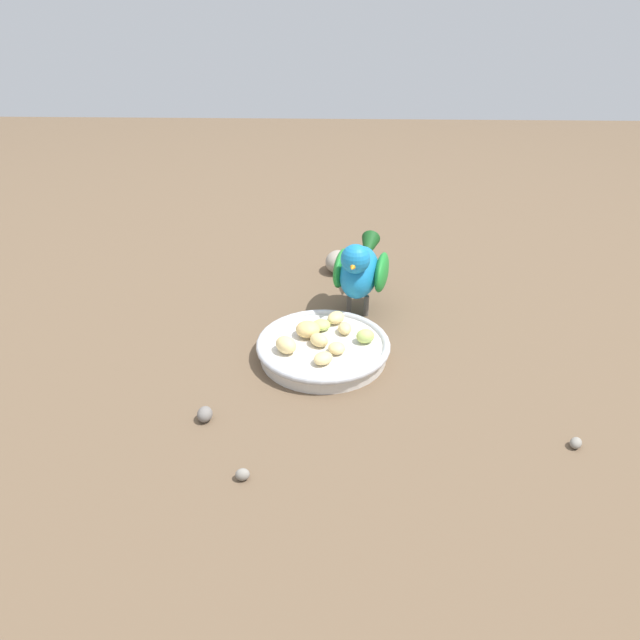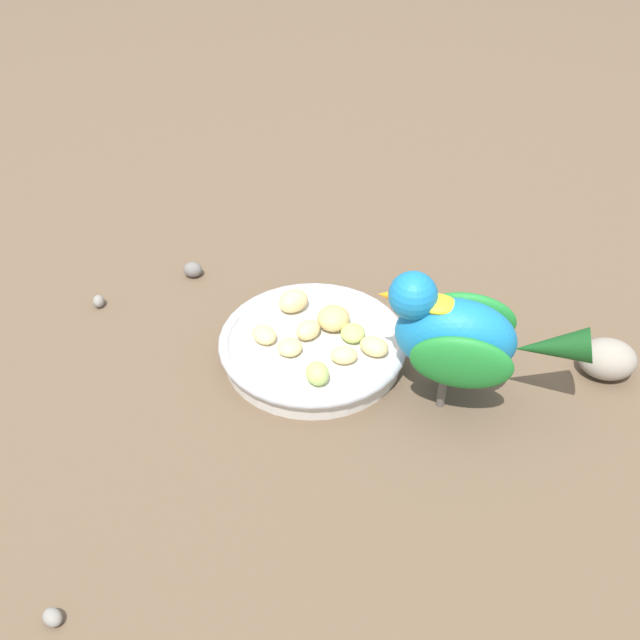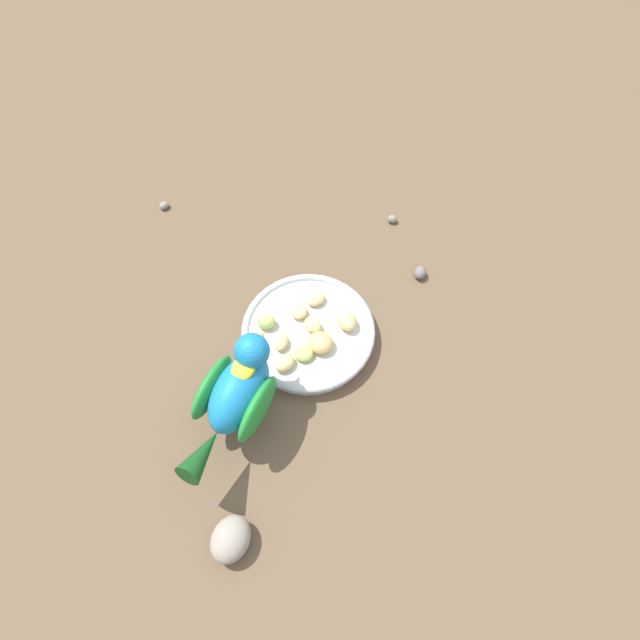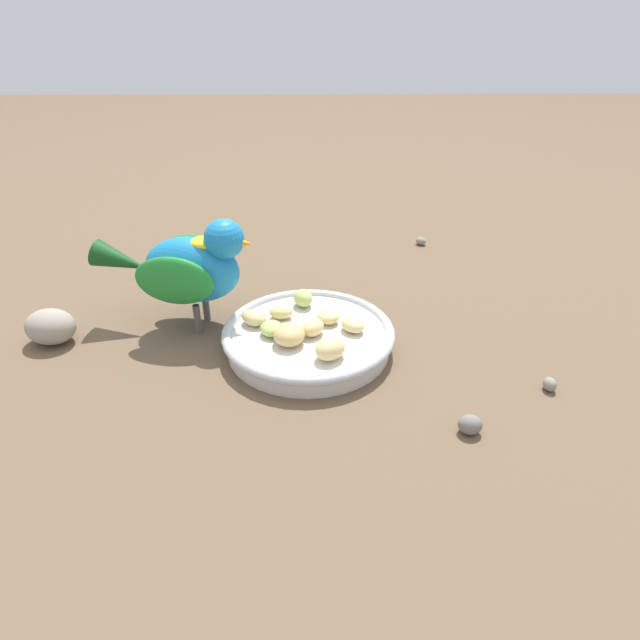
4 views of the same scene
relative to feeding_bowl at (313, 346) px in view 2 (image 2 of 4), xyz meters
name	(u,v)px [view 2 (image 2 of 4)]	position (x,y,z in m)	size (l,w,h in m)	color
ground_plane	(290,373)	(-0.03, 0.02, -0.02)	(4.00, 4.00, 0.00)	brown
feeding_bowl	(313,346)	(0.00, 0.00, 0.00)	(0.21, 0.21, 0.03)	beige
apple_piece_0	(308,330)	(0.01, 0.01, 0.02)	(0.03, 0.02, 0.02)	#E5C67F
apple_piece_1	(293,347)	(-0.02, 0.02, 0.02)	(0.03, 0.03, 0.02)	#E5C67F
apple_piece_2	(333,318)	(0.02, -0.02, 0.02)	(0.04, 0.04, 0.02)	tan
apple_piece_3	(317,373)	(-0.06, -0.01, 0.02)	(0.03, 0.02, 0.02)	#B2CC66
apple_piece_4	(264,335)	(0.00, 0.05, 0.02)	(0.03, 0.02, 0.02)	#E5C67F
apple_piece_5	(295,301)	(0.06, 0.02, 0.02)	(0.04, 0.03, 0.02)	#E5C67F
apple_piece_6	(374,346)	(-0.02, -0.07, 0.02)	(0.03, 0.02, 0.02)	#E5C67F
apple_piece_7	(353,333)	(0.00, -0.04, 0.02)	(0.03, 0.03, 0.02)	#B2CC66
apple_piece_8	(344,355)	(-0.03, -0.03, 0.02)	(0.03, 0.02, 0.02)	#E5C67F
parrot	(460,334)	(-0.06, -0.15, 0.07)	(0.11, 0.21, 0.15)	#59544C
rock_large	(607,359)	(-0.02, -0.32, 0.01)	(0.06, 0.05, 0.04)	gray
pebble_0	(99,301)	(0.09, 0.26, -0.01)	(0.02, 0.01, 0.02)	gray
pebble_1	(193,270)	(0.15, 0.16, -0.01)	(0.02, 0.02, 0.02)	slate
pebble_2	(53,617)	(-0.32, 0.19, -0.01)	(0.02, 0.01, 0.01)	gray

